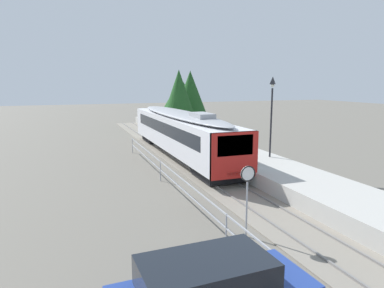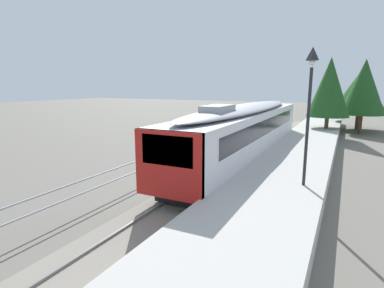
% 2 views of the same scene
% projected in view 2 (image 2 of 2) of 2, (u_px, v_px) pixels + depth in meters
% --- Properties ---
extents(ground_plane, '(160.00, 160.00, 0.00)m').
position_uv_depth(ground_plane, '(161.00, 176.00, 16.62)').
color(ground_plane, '#6B665B').
extents(track_rails, '(3.20, 60.00, 0.14)m').
position_uv_depth(track_rails, '(212.00, 184.00, 15.29)').
color(track_rails, gray).
rests_on(track_rails, ground).
extents(commuter_train, '(2.82, 19.28, 3.74)m').
position_uv_depth(commuter_train, '(245.00, 129.00, 19.50)').
color(commuter_train, silver).
rests_on(commuter_train, track_rails).
extents(station_platform, '(3.90, 60.00, 0.90)m').
position_uv_depth(station_platform, '(279.00, 185.00, 13.77)').
color(station_platform, '#B7B5AD').
rests_on(station_platform, ground).
extents(platform_lamp_mid_platform, '(0.34, 0.34, 5.35)m').
position_uv_depth(platform_lamp_mid_platform, '(310.00, 91.00, 11.66)').
color(platform_lamp_mid_platform, '#232328').
rests_on(platform_lamp_mid_platform, station_platform).
extents(tree_behind_carpark, '(4.24, 4.24, 7.42)m').
position_uv_depth(tree_behind_carpark, '(364.00, 87.00, 30.53)').
color(tree_behind_carpark, brown).
rests_on(tree_behind_carpark, ground).
extents(tree_behind_station_far, '(3.77, 3.77, 7.37)m').
position_uv_depth(tree_behind_station_far, '(329.00, 87.00, 28.16)').
color(tree_behind_station_far, brown).
rests_on(tree_behind_station_far, ground).
extents(tree_distant_left, '(5.57, 5.57, 6.53)m').
position_uv_depth(tree_distant_left, '(360.00, 91.00, 33.44)').
color(tree_distant_left, brown).
rests_on(tree_distant_left, ground).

